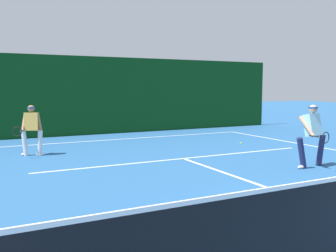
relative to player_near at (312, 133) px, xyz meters
name	(u,v)px	position (x,y,z in m)	size (l,w,h in m)	color
court_line_baseline_far	(126,139)	(-2.47, 7.36, -0.91)	(10.67, 0.10, 0.01)	white
court_line_service	(183,158)	(-2.47, 2.57, -0.91)	(8.70, 0.10, 0.01)	white
court_line_centre	(257,184)	(-2.47, -0.74, -0.91)	(0.10, 6.40, 0.01)	white
player_near	(312,133)	(0.00, 0.00, 0.00)	(1.15, 0.88, 1.66)	#1E234C
player_far	(32,128)	(-6.41, 5.10, -0.06)	(0.96, 0.81, 1.57)	silver
tennis_ball	(241,143)	(0.83, 4.07, -0.88)	(0.07, 0.07, 0.07)	#D1E033
back_fence_windscreen	(110,96)	(-2.47, 9.40, 0.82)	(17.66, 0.12, 3.47)	#0A3913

